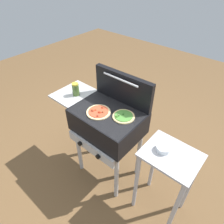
# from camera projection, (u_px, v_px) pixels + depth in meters

# --- Properties ---
(ground_plane) EXTENTS (8.00, 8.00, 0.00)m
(ground_plane) POSITION_uv_depth(u_px,v_px,m) (109.00, 170.00, 2.39)
(ground_plane) COLOR brown
(grill) EXTENTS (0.96, 0.53, 0.90)m
(grill) POSITION_uv_depth(u_px,v_px,m) (107.00, 123.00, 1.92)
(grill) COLOR black
(grill) RESTS_ON ground_plane
(grill_lid_open) EXTENTS (0.63, 0.09, 0.30)m
(grill_lid_open) POSITION_uv_depth(u_px,v_px,m) (123.00, 88.00, 1.86)
(grill_lid_open) COLOR black
(grill_lid_open) RESTS_ON grill
(pizza_pepperoni) EXTENTS (0.22, 0.22, 0.04)m
(pizza_pepperoni) POSITION_uv_depth(u_px,v_px,m) (98.00, 112.00, 1.80)
(pizza_pepperoni) COLOR beige
(pizza_pepperoni) RESTS_ON grill
(pizza_veggie) EXTENTS (0.20, 0.20, 0.03)m
(pizza_veggie) POSITION_uv_depth(u_px,v_px,m) (123.00, 116.00, 1.76)
(pizza_veggie) COLOR #E0C17F
(pizza_veggie) RESTS_ON grill
(sauce_jar) EXTENTS (0.07, 0.07, 0.13)m
(sauce_jar) POSITION_uv_depth(u_px,v_px,m) (76.00, 89.00, 2.00)
(sauce_jar) COLOR #4C6B2D
(sauce_jar) RESTS_ON grill
(prep_table) EXTENTS (0.44, 0.36, 0.81)m
(prep_table) POSITION_uv_depth(u_px,v_px,m) (166.00, 173.00, 1.70)
(prep_table) COLOR #B2B2B7
(prep_table) RESTS_ON ground_plane
(topping_bowl_near) EXTENTS (0.11, 0.11, 0.04)m
(topping_bowl_near) POSITION_uv_depth(u_px,v_px,m) (163.00, 149.00, 1.57)
(topping_bowl_near) COLOR silver
(topping_bowl_near) RESTS_ON prep_table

